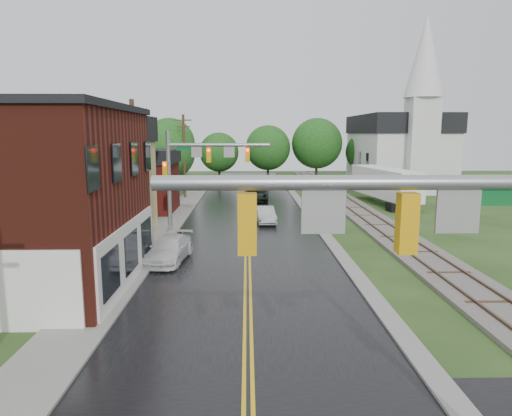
{
  "coord_description": "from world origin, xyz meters",
  "views": [
    {
      "loc": [
        -0.02,
        -5.6,
        7.02
      ],
      "look_at": [
        0.41,
        15.82,
        3.5
      ],
      "focal_mm": 32.0,
      "sensor_mm": 36.0,
      "label": 1
    }
  ],
  "objects_px": {
    "traffic_signal_near": "(448,253)",
    "utility_pole_c": "(184,155)",
    "church": "(401,142)",
    "utility_pole_b": "(135,172)",
    "pickup_white": "(169,250)",
    "tree_left_b": "(27,150)",
    "sedan_silver": "(265,215)",
    "tree_left_c": "(107,159)",
    "semi_trailer": "(385,183)",
    "suv_dark": "(256,194)",
    "tree_left_e": "(168,153)",
    "traffic_signal_far": "(198,162)"
  },
  "relations": [
    {
      "from": "traffic_signal_near",
      "to": "utility_pole_c",
      "type": "distance_m",
      "value": 43.24
    },
    {
      "from": "church",
      "to": "utility_pole_b",
      "type": "height_order",
      "value": "church"
    },
    {
      "from": "pickup_white",
      "to": "church",
      "type": "bearing_deg",
      "value": 62.15
    },
    {
      "from": "tree_left_b",
      "to": "sedan_silver",
      "type": "distance_m",
      "value": 20.03
    },
    {
      "from": "church",
      "to": "utility_pole_b",
      "type": "bearing_deg",
      "value": -130.18
    },
    {
      "from": "utility_pole_b",
      "to": "tree_left_c",
      "type": "relative_size",
      "value": 1.18
    },
    {
      "from": "tree_left_c",
      "to": "semi_trailer",
      "type": "distance_m",
      "value": 27.64
    },
    {
      "from": "suv_dark",
      "to": "tree_left_e",
      "type": "bearing_deg",
      "value": 156.18
    },
    {
      "from": "traffic_signal_near",
      "to": "tree_left_c",
      "type": "height_order",
      "value": "tree_left_c"
    },
    {
      "from": "tree_left_e",
      "to": "sedan_silver",
      "type": "height_order",
      "value": "tree_left_e"
    },
    {
      "from": "traffic_signal_near",
      "to": "tree_left_b",
      "type": "xyz_separation_m",
      "value": [
        -21.32,
        29.9,
        0.75
      ]
    },
    {
      "from": "traffic_signal_far",
      "to": "tree_left_e",
      "type": "xyz_separation_m",
      "value": [
        -5.38,
        18.9,
        -0.16
      ]
    },
    {
      "from": "utility_pole_b",
      "to": "pickup_white",
      "type": "relative_size",
      "value": 1.93
    },
    {
      "from": "tree_left_c",
      "to": "pickup_white",
      "type": "relative_size",
      "value": 1.64
    },
    {
      "from": "semi_trailer",
      "to": "pickup_white",
      "type": "bearing_deg",
      "value": -131.79
    },
    {
      "from": "tree_left_e",
      "to": "pickup_white",
      "type": "relative_size",
      "value": 1.75
    },
    {
      "from": "utility_pole_c",
      "to": "traffic_signal_near",
      "type": "bearing_deg",
      "value": -76.26
    },
    {
      "from": "traffic_signal_near",
      "to": "church",
      "type": "bearing_deg",
      "value": 72.28
    },
    {
      "from": "tree_left_c",
      "to": "tree_left_e",
      "type": "bearing_deg",
      "value": 50.19
    },
    {
      "from": "church",
      "to": "semi_trailer",
      "type": "distance_m",
      "value": 16.36
    },
    {
      "from": "sedan_silver",
      "to": "semi_trailer",
      "type": "relative_size",
      "value": 0.35
    },
    {
      "from": "utility_pole_b",
      "to": "traffic_signal_near",
      "type": "bearing_deg",
      "value": -62.81
    },
    {
      "from": "traffic_signal_far",
      "to": "tree_left_c",
      "type": "height_order",
      "value": "tree_left_c"
    },
    {
      "from": "traffic_signal_near",
      "to": "utility_pole_c",
      "type": "relative_size",
      "value": 0.82
    },
    {
      "from": "traffic_signal_near",
      "to": "tree_left_e",
      "type": "distance_m",
      "value": 45.59
    },
    {
      "from": "utility_pole_c",
      "to": "pickup_white",
      "type": "distance_m",
      "value": 25.5
    },
    {
      "from": "utility_pole_b",
      "to": "tree_left_e",
      "type": "bearing_deg",
      "value": 94.9
    },
    {
      "from": "utility_pole_b",
      "to": "suv_dark",
      "type": "xyz_separation_m",
      "value": [
        7.73,
        19.43,
        -4.0
      ]
    },
    {
      "from": "tree_left_e",
      "to": "traffic_signal_far",
      "type": "bearing_deg",
      "value": -74.11
    },
    {
      "from": "tree_left_b",
      "to": "tree_left_e",
      "type": "bearing_deg",
      "value": 57.26
    },
    {
      "from": "traffic_signal_near",
      "to": "tree_left_c",
      "type": "distance_m",
      "value": 41.67
    },
    {
      "from": "church",
      "to": "tree_left_e",
      "type": "xyz_separation_m",
      "value": [
        -28.85,
        -7.84,
        -1.02
      ]
    },
    {
      "from": "traffic_signal_near",
      "to": "utility_pole_b",
      "type": "distance_m",
      "value": 22.49
    },
    {
      "from": "utility_pole_c",
      "to": "tree_left_b",
      "type": "relative_size",
      "value": 0.93
    },
    {
      "from": "utility_pole_c",
      "to": "suv_dark",
      "type": "bearing_deg",
      "value": -18.43
    },
    {
      "from": "tree_left_e",
      "to": "sedan_silver",
      "type": "relative_size",
      "value": 2.07
    },
    {
      "from": "tree_left_c",
      "to": "semi_trailer",
      "type": "relative_size",
      "value": 0.67
    },
    {
      "from": "tree_left_b",
      "to": "semi_trailer",
      "type": "distance_m",
      "value": 32.53
    },
    {
      "from": "utility_pole_b",
      "to": "tree_left_b",
      "type": "height_order",
      "value": "tree_left_b"
    },
    {
      "from": "utility_pole_b",
      "to": "sedan_silver",
      "type": "height_order",
      "value": "utility_pole_b"
    },
    {
      "from": "tree_left_b",
      "to": "semi_trailer",
      "type": "bearing_deg",
      "value": 12.87
    },
    {
      "from": "traffic_signal_near",
      "to": "sedan_silver",
      "type": "relative_size",
      "value": 1.86
    },
    {
      "from": "church",
      "to": "utility_pole_c",
      "type": "xyz_separation_m",
      "value": [
        -26.8,
        -9.74,
        -1.11
      ]
    },
    {
      "from": "utility_pole_b",
      "to": "semi_trailer",
      "type": "distance_m",
      "value": 26.8
    },
    {
      "from": "church",
      "to": "traffic_signal_near",
      "type": "xyz_separation_m",
      "value": [
        -16.53,
        -51.74,
        -0.87
      ]
    },
    {
      "from": "traffic_signal_far",
      "to": "utility_pole_c",
      "type": "xyz_separation_m",
      "value": [
        -3.33,
        17.0,
        -0.25
      ]
    },
    {
      "from": "utility_pole_b",
      "to": "utility_pole_c",
      "type": "relative_size",
      "value": 1.0
    },
    {
      "from": "church",
      "to": "utility_pole_b",
      "type": "distance_m",
      "value": 41.55
    },
    {
      "from": "semi_trailer",
      "to": "suv_dark",
      "type": "bearing_deg",
      "value": 169.67
    },
    {
      "from": "utility_pole_b",
      "to": "pickup_white",
      "type": "bearing_deg",
      "value": -51.14
    }
  ]
}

